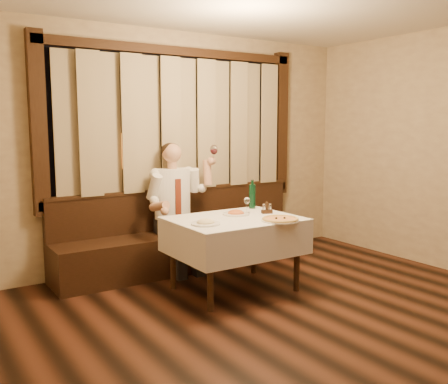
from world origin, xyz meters
TOP-DOWN VIEW (x-y plane):
  - room at (-0.00, 0.97)m, footprint 5.01×6.01m
  - banquette at (0.00, 2.72)m, footprint 3.20×0.61m
  - dining_table at (0.00, 1.70)m, footprint 1.27×0.97m
  - pizza at (0.28, 1.32)m, footprint 0.38×0.38m
  - pasta_red at (0.11, 1.84)m, footprint 0.28×0.28m
  - pasta_cream at (-0.42, 1.58)m, footprint 0.28×0.28m
  - green_bottle at (0.49, 2.07)m, footprint 0.07×0.07m
  - table_wine_glass at (0.27, 1.86)m, footprint 0.07×0.07m
  - cruet_caddy at (0.44, 1.73)m, footprint 0.13×0.09m
  - seated_man at (-0.18, 2.63)m, footprint 0.84×0.62m

SIDE VIEW (x-z plane):
  - banquette at x=0.00m, z-range -0.16..0.78m
  - dining_table at x=0.00m, z-range 0.27..1.03m
  - pizza at x=0.28m, z-range 0.75..0.79m
  - pasta_cream at x=-0.42m, z-range 0.75..0.84m
  - pasta_red at x=0.11m, z-range 0.75..0.84m
  - cruet_caddy at x=0.44m, z-range 0.74..0.86m
  - seated_man at x=-0.18m, z-range 0.11..1.60m
  - table_wine_glass at x=0.27m, z-range 0.80..0.97m
  - green_bottle at x=0.49m, z-range 0.73..1.07m
  - room at x=0.00m, z-range 0.09..2.91m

